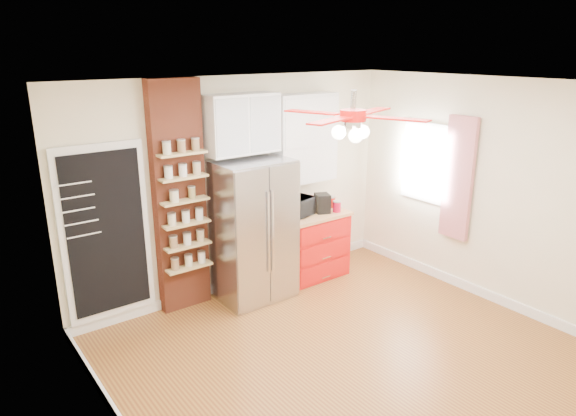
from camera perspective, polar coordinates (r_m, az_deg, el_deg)
floor at (r=5.54m, az=6.24°, el=-15.61°), size 4.50×4.50×0.00m
ceiling at (r=4.66m, az=7.36°, el=13.47°), size 4.50×4.50×0.00m
wall_back at (r=6.46m, az=-5.46°, el=2.47°), size 4.50×0.02×2.70m
wall_front at (r=3.87m, az=27.79°, el=-10.19°), size 4.50×0.02×2.70m
wall_left at (r=3.86m, az=-18.71°, el=-9.02°), size 0.02×4.00×2.70m
wall_right at (r=6.63m, az=21.11°, el=1.74°), size 0.02×4.00×2.70m
chalkboard at (r=5.85m, az=-19.56°, el=-2.68°), size 0.95×0.05×1.95m
brick_pillar at (r=6.01m, az=-11.98°, el=1.02°), size 0.60×0.16×2.70m
fridge at (r=6.28m, az=-3.96°, el=-2.48°), size 0.90×0.70×1.75m
upper_glass_cabinet at (r=6.13m, az=-5.21°, el=9.30°), size 0.90×0.35×0.70m
red_cabinet at (r=7.00m, az=2.58°, el=-4.01°), size 0.94×0.64×0.90m
upper_shelf_unit at (r=6.74m, az=1.83°, el=7.74°), size 0.90×0.30×1.15m
window at (r=7.06m, az=15.08°, el=4.91°), size 0.04×0.75×1.05m
curtain at (r=6.73m, az=18.39°, el=3.13°), size 0.06×0.40×1.55m
ceiling_fan at (r=4.68m, az=7.23°, el=10.10°), size 1.40×1.40×0.44m
toaster_oven at (r=6.67m, az=0.90°, el=0.12°), size 0.51×0.40×0.25m
coffee_maker at (r=6.84m, az=3.84°, el=0.54°), size 0.24×0.26×0.25m
canister_left at (r=6.89m, az=5.45°, el=0.12°), size 0.12×0.12×0.14m
canister_right at (r=7.08m, az=4.81°, el=0.64°), size 0.13×0.13×0.14m
pantry_jar_oats at (r=5.80m, az=-12.54°, el=1.26°), size 0.13×0.13×0.12m
pantry_jar_beans at (r=5.91m, az=-10.64°, el=1.68°), size 0.10×0.10×0.12m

